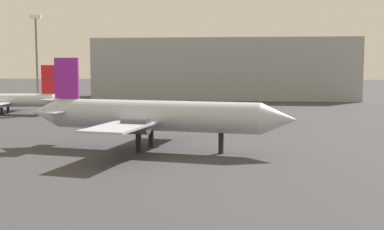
# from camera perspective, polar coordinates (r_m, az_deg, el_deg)

# --- Properties ---
(airplane_on_taxiway) EXTENTS (29.43, 21.75, 9.75)m
(airplane_on_taxiway) POSITION_cam_1_polar(r_m,az_deg,el_deg) (51.98, -4.60, -0.08)
(airplane_on_taxiway) COLOR #B2BCCC
(airplane_on_taxiway) RESTS_ON ground_plane
(airplane_distant) EXTENTS (25.11, 21.11, 8.96)m
(airplane_distant) POSITION_cam_1_polar(r_m,az_deg,el_deg) (96.55, -21.18, 1.61)
(airplane_distant) COLOR silver
(airplane_distant) RESTS_ON ground_plane
(light_mast_left) EXTENTS (2.40, 0.50, 20.13)m
(light_mast_left) POSITION_cam_1_polar(r_m,az_deg,el_deg) (117.87, -17.49, 6.68)
(light_mast_left) COLOR slate
(light_mast_left) RESTS_ON ground_plane
(terminal_building) EXTENTS (67.83, 25.36, 15.83)m
(terminal_building) POSITION_cam_1_polar(r_m,az_deg,el_deg) (136.02, 3.84, 5.33)
(terminal_building) COLOR #999EA3
(terminal_building) RESTS_ON ground_plane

